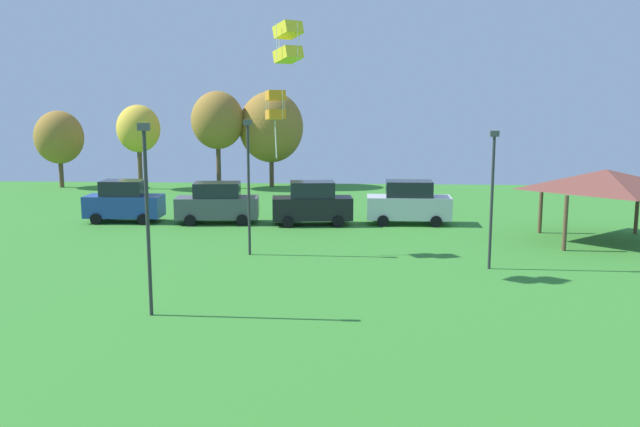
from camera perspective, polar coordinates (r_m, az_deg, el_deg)
The scene contains 14 objects.
kite_flying_4 at distance 30.40m, azimuth -3.78°, elevation 9.08°, with size 1.00×1.01×3.01m.
kite_flying_7 at distance 26.48m, azimuth -2.70°, elevation 14.20°, with size 1.23×1.24×1.56m.
parked_car_leftmost at distance 40.44m, azimuth -16.17°, elevation 0.97°, with size 4.36×2.10×2.42m.
parked_car_second_from_left at distance 38.92m, azimuth -8.63°, elevation 0.87°, with size 4.82×2.43×2.34m.
parked_car_third_from_left at distance 37.99m, azimuth -0.65°, elevation 0.84°, with size 4.63×2.36×2.45m.
parked_car_rightmost_in_row at distance 38.54m, azimuth 7.48°, elevation 0.90°, with size 4.71×2.13×2.46m.
park_pavilion at distance 35.86m, azimuth 22.93°, elevation 2.62°, with size 6.40×5.64×3.60m.
light_post_0 at distance 30.32m, azimuth -6.04°, elevation 2.88°, with size 0.36×0.20×6.07m.
light_post_1 at distance 28.43m, azimuth 14.29°, elevation 1.83°, with size 0.36×0.20×5.70m.
light_post_2 at distance 22.08m, azimuth -14.36°, elevation 0.39°, with size 0.36×0.20×6.19m.
treeline_tree_0 at distance 58.50m, azimuth -21.12°, elevation 6.00°, with size 3.86×3.86×6.17m.
treeline_tree_1 at distance 55.48m, azimuth -15.04°, elevation 6.89°, with size 3.38×3.38×6.64m.
treeline_tree_2 at distance 54.62m, azimuth -8.62°, elevation 7.76°, with size 4.15×4.15×7.71m.
treeline_tree_3 at distance 55.30m, azimuth -4.14°, elevation 7.27°, with size 5.20×5.20×7.70m.
Camera 1 is at (-0.57, 3.00, 6.82)m, focal length 38.00 mm.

